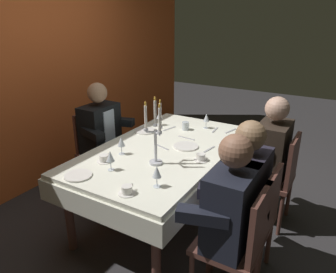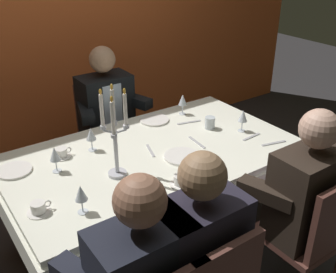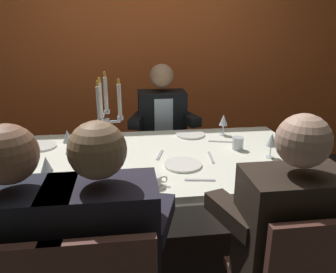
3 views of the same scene
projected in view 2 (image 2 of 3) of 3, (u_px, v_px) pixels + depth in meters
ground_plane at (155, 238)px, 2.97m from camera, size 12.00×12.00×0.00m
back_wall at (51, 17)px, 3.56m from camera, size 6.00×0.12×2.70m
dining_table at (154, 167)px, 2.68m from camera, size 1.94×1.14×0.74m
candelabra at (115, 137)px, 2.26m from camera, size 0.15×0.17×0.57m
dinner_plate_0 at (14, 170)px, 2.41m from camera, size 0.21×0.21×0.01m
dinner_plate_1 at (154, 120)px, 3.05m from camera, size 0.22×0.22×0.01m
dinner_plate_2 at (182, 156)px, 2.56m from camera, size 0.23×0.23×0.01m
wine_glass_0 at (81, 194)px, 2.01m from camera, size 0.07×0.07×0.16m
wine_glass_1 at (243, 116)px, 2.85m from camera, size 0.07×0.07×0.16m
wine_glass_2 at (183, 100)px, 3.12m from camera, size 0.07×0.07×0.16m
wine_glass_3 at (55, 155)px, 2.36m from camera, size 0.07×0.07×0.16m
wine_glass_4 at (91, 134)px, 2.59m from camera, size 0.07×0.07×0.16m
water_tumbler_0 at (210, 123)px, 2.92m from camera, size 0.08×0.08×0.09m
coffee_cup_0 at (61, 153)px, 2.55m from camera, size 0.13×0.12×0.06m
coffee_cup_1 at (39, 208)px, 2.04m from camera, size 0.13×0.12×0.06m
coffee_cup_2 at (181, 181)px, 2.27m from camera, size 0.13×0.12×0.06m
fork_0 at (150, 151)px, 2.63m from camera, size 0.07×0.17×0.01m
fork_1 at (211, 168)px, 2.43m from camera, size 0.17×0.04×0.01m
knife_2 at (189, 122)px, 3.02m from camera, size 0.19×0.06×0.01m
knife_3 at (197, 142)px, 2.74m from camera, size 0.03×0.19×0.01m
knife_4 at (274, 143)px, 2.73m from camera, size 0.19×0.06×0.01m
fork_5 at (251, 137)px, 2.81m from camera, size 0.17×0.03×0.01m
seated_diner_1 at (200, 250)px, 1.82m from camera, size 0.63×0.48×1.24m
seated_diner_2 at (105, 106)px, 3.33m from camera, size 0.63×0.48×1.24m
seated_diner_3 at (308, 194)px, 2.21m from camera, size 0.63×0.48×1.24m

